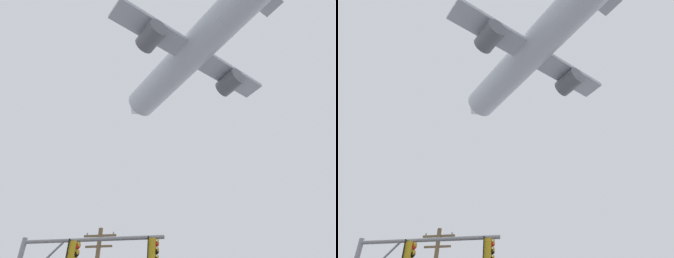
# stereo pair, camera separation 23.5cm
# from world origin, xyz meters

# --- Properties ---
(airplane) EXTENTS (23.10, 24.91, 8.25)m
(airplane) POSITION_xyz_m (0.27, 23.07, 34.79)
(airplane) COLOR #B7BCC6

